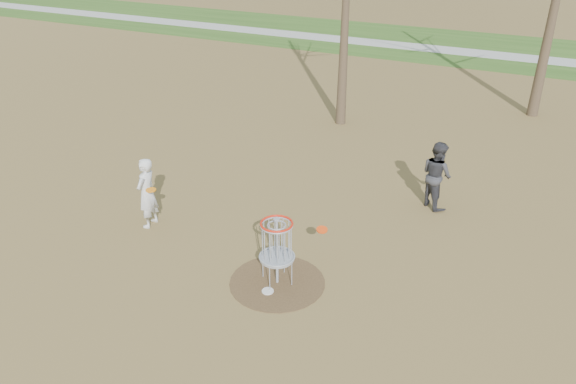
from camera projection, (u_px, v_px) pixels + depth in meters
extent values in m
plane|color=brown|center=(277.00, 282.00, 10.52)|extent=(160.00, 160.00, 0.00)
cube|color=#2D5119|center=(471.00, 48.00, 27.30)|extent=(160.00, 8.00, 0.01)
cube|color=#9E9E99|center=(467.00, 52.00, 26.50)|extent=(160.00, 1.50, 0.01)
cylinder|color=#47331E|center=(277.00, 282.00, 10.52)|extent=(1.80, 1.80, 0.01)
imported|color=silver|center=(147.00, 193.00, 12.03)|extent=(0.43, 0.61, 1.59)
imported|color=#333238|center=(437.00, 175.00, 12.82)|extent=(0.99, 0.96, 1.60)
cylinder|color=white|center=(268.00, 291.00, 10.26)|extent=(0.22, 0.22, 0.02)
cylinder|color=#F7420D|center=(322.00, 230.00, 10.87)|extent=(0.22, 0.22, 0.08)
cylinder|color=orange|center=(151.00, 190.00, 11.69)|extent=(0.22, 0.22, 0.02)
cylinder|color=#9EA3AD|center=(277.00, 252.00, 10.21)|extent=(0.05, 0.05, 1.35)
cylinder|color=#9EA3AD|center=(277.00, 258.00, 10.27)|extent=(0.64, 0.64, 0.04)
torus|color=#9EA3AD|center=(277.00, 225.00, 9.95)|extent=(0.60, 0.60, 0.04)
torus|color=red|center=(277.00, 224.00, 9.93)|extent=(0.60, 0.60, 0.04)
cone|color=#382B1E|center=(346.00, 2.00, 16.36)|extent=(0.32, 0.32, 7.50)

